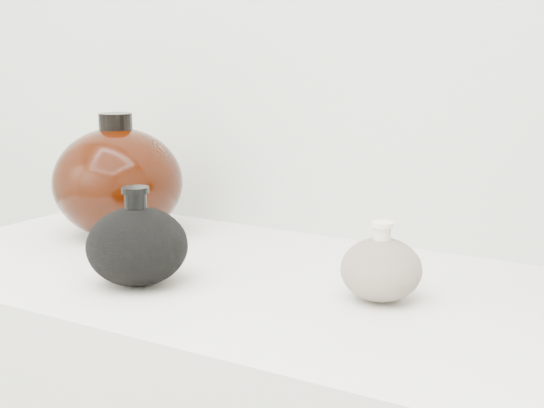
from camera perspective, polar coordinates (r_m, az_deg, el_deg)
The scene contains 3 objects.
black_gourd_vase at distance 0.99m, azimuth -10.11°, elevation -3.08°, with size 0.13×0.13×0.13m.
cream_gourd_vase at distance 0.93m, azimuth 8.22°, elevation -4.84°, with size 0.12×0.12×0.10m.
left_round_pot at distance 1.25m, azimuth -11.52°, elevation 1.65°, with size 0.26×0.26×0.20m.
Camera 1 is at (0.45, 0.13, 1.20)m, focal length 50.00 mm.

